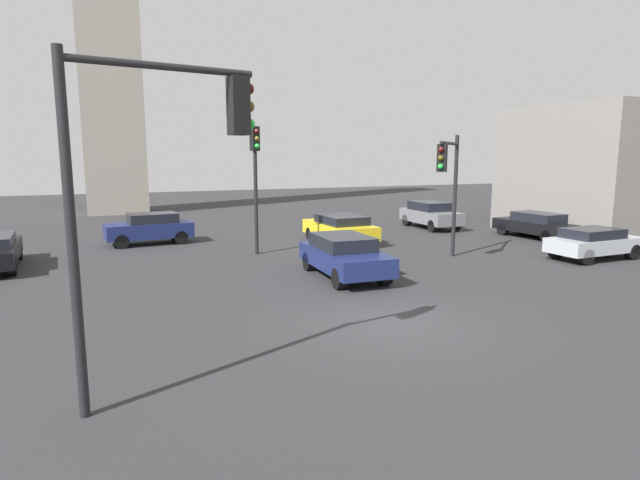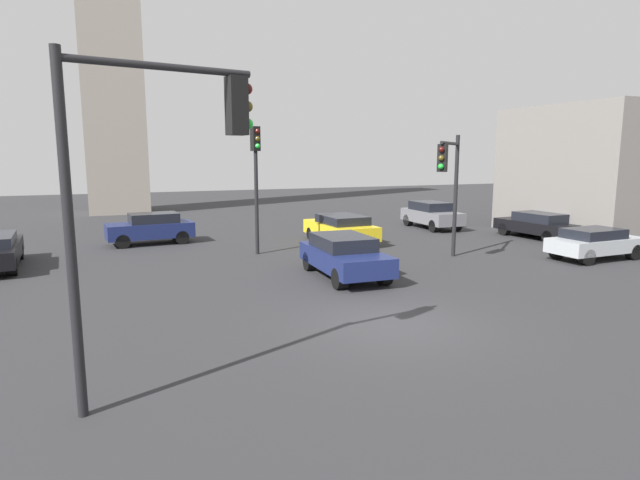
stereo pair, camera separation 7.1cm
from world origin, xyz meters
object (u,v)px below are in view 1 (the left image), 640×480
at_px(traffic_light_1, 449,174).
at_px(car_3, 150,228).
at_px(car_0, 344,255).
at_px(car_2, 430,214).
at_px(car_7, 594,242).
at_px(traffic_light_0, 255,166).
at_px(car_6, 340,228).
at_px(traffic_light_2, 157,159).
at_px(car_4, 536,224).

distance_m(traffic_light_1, car_3, 13.93).
relative_size(car_0, car_2, 1.02).
bearing_deg(traffic_light_1, car_7, 120.64).
bearing_deg(car_3, traffic_light_1, 134.66).
bearing_deg(car_2, traffic_light_0, -68.61).
distance_m(car_6, car_7, 10.87).
distance_m(traffic_light_0, car_3, 6.63).
xyz_separation_m(traffic_light_0, traffic_light_2, (-5.20, -12.22, 0.37)).
distance_m(traffic_light_1, car_7, 6.70).
bearing_deg(car_3, traffic_light_0, 126.90).
bearing_deg(car_7, traffic_light_0, 151.27).
relative_size(traffic_light_0, car_6, 1.20).
relative_size(traffic_light_1, traffic_light_2, 0.87).
relative_size(car_0, car_6, 0.98).
bearing_deg(car_7, traffic_light_1, 160.39).
xyz_separation_m(car_0, car_2, (9.96, 9.15, 0.04)).
bearing_deg(traffic_light_2, car_0, 36.39).
bearing_deg(traffic_light_1, car_2, -162.00).
relative_size(car_3, car_6, 0.91).
bearing_deg(car_0, traffic_light_1, 102.42).
relative_size(car_0, car_4, 1.02).
relative_size(traffic_light_0, traffic_light_2, 0.93).
height_order(traffic_light_2, car_2, traffic_light_2).
relative_size(car_6, car_7, 1.13).
distance_m(car_4, car_6, 10.13).
xyz_separation_m(traffic_light_2, car_4, (19.47, 10.83, -3.38)).
relative_size(car_3, car_4, 0.94).
distance_m(traffic_light_0, traffic_light_1, 7.83).
bearing_deg(car_6, car_7, -136.20).
xyz_separation_m(car_2, car_4, (2.76, -5.24, -0.10)).
bearing_deg(car_7, car_3, 145.07).
bearing_deg(car_3, car_2, 173.29).
xyz_separation_m(traffic_light_0, traffic_light_1, (6.41, -4.49, -0.26)).
bearing_deg(car_2, traffic_light_2, -43.22).
height_order(traffic_light_1, car_0, traffic_light_1).
height_order(traffic_light_2, car_7, traffic_light_2).
relative_size(car_2, car_3, 1.06).
bearing_deg(traffic_light_2, car_2, 34.54).
height_order(car_3, car_7, car_3).
bearing_deg(car_3, traffic_light_2, 81.17).
relative_size(car_0, car_7, 1.11).
height_order(traffic_light_2, car_3, traffic_light_2).
bearing_deg(car_3, car_6, 154.37).
xyz_separation_m(car_4, car_7, (-2.08, -5.06, -0.02)).
distance_m(car_0, car_7, 10.71).
xyz_separation_m(traffic_light_0, car_4, (14.27, -1.40, -3.01)).
bearing_deg(car_4, car_7, 155.65).
height_order(car_3, car_6, car_3).
xyz_separation_m(traffic_light_1, car_3, (-10.34, 8.95, -2.68)).
bearing_deg(car_7, car_4, 66.87).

